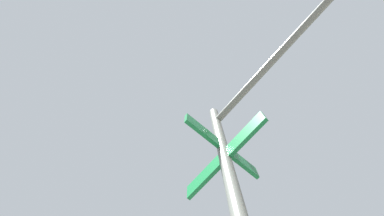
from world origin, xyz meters
TOP-DOWN VIEW (x-y plane):
  - traffic_signal_near at (-6.52, -6.45)m, footprint 2.20×2.63m

SIDE VIEW (x-z plane):
  - traffic_signal_near at x=-6.52m, z-range 1.12..6.49m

